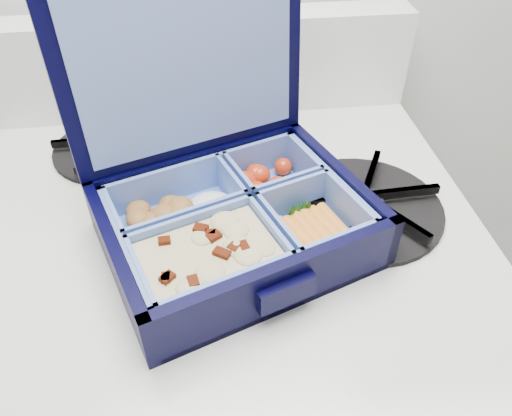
{
  "coord_description": "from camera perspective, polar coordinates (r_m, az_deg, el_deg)",
  "views": [
    {
      "loc": [
        0.14,
        1.3,
        1.22
      ],
      "look_at": [
        0.19,
        1.67,
        0.89
      ],
      "focal_mm": 35.0,
      "sensor_mm": 36.0,
      "label": 1
    }
  ],
  "objects": [
    {
      "name": "stove",
      "position": [
        0.89,
        -2.83,
        -22.44
      ],
      "size": [
        0.57,
        0.57,
        0.85
      ],
      "primitive_type": null,
      "color": "white",
      "rests_on": "floor"
    },
    {
      "name": "bento_box",
      "position": [
        0.5,
        -2.34,
        -1.74
      ],
      "size": [
        0.3,
        0.27,
        0.06
      ],
      "primitive_type": null,
      "rotation": [
        0.0,
        0.0,
        0.35
      ],
      "color": "black",
      "rests_on": "stove"
    },
    {
      "name": "burner_grate",
      "position": [
        0.56,
        12.13,
        0.86
      ],
      "size": [
        0.19,
        0.19,
        0.03
      ],
      "primitive_type": "cylinder",
      "rotation": [
        0.0,
        0.0,
        0.05
      ],
      "color": "black",
      "rests_on": "stove"
    },
    {
      "name": "burner_grate_rear",
      "position": [
        0.67,
        -15.99,
        7.05
      ],
      "size": [
        0.16,
        0.16,
        0.02
      ],
      "primitive_type": "cylinder",
      "rotation": [
        0.0,
        0.0,
        0.03
      ],
      "color": "black",
      "rests_on": "stove"
    },
    {
      "name": "fork",
      "position": [
        0.64,
        -1.27,
        6.19
      ],
      "size": [
        0.14,
        0.15,
        0.01
      ],
      "primitive_type": null,
      "rotation": [
        0.0,
        0.0,
        -0.71
      ],
      "color": "silver",
      "rests_on": "stove"
    }
  ]
}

